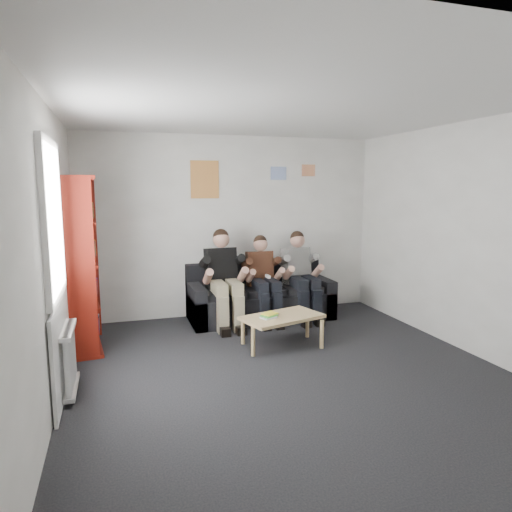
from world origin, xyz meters
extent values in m
plane|color=black|center=(0.00, 0.00, 0.00)|extent=(5.00, 5.00, 0.00)
plane|color=silver|center=(0.00, 0.00, 2.70)|extent=(5.00, 5.00, 0.00)
plane|color=silver|center=(0.00, 2.50, 1.35)|extent=(4.50, 0.00, 4.50)
plane|color=silver|center=(0.00, -2.50, 1.35)|extent=(4.50, 0.00, 4.50)
plane|color=silver|center=(-2.25, 0.00, 1.35)|extent=(0.00, 5.00, 5.00)
plane|color=silver|center=(2.25, 0.00, 1.35)|extent=(0.00, 5.00, 5.00)
cube|color=black|center=(0.33, 2.06, 0.20)|extent=(2.09, 0.86, 0.40)
cube|color=black|center=(0.33, 2.39, 0.60)|extent=(2.09, 0.19, 0.41)
cube|color=black|center=(-0.64, 2.06, 0.29)|extent=(0.17, 0.86, 0.57)
cube|color=black|center=(1.29, 2.06, 0.29)|extent=(0.17, 0.86, 0.57)
cube|color=black|center=(0.33, 1.99, 0.45)|extent=(1.75, 0.59, 0.10)
cube|color=maroon|center=(-2.07, 1.51, 1.03)|extent=(0.31, 0.93, 2.07)
cube|color=#DCBC7E|center=(0.21, 0.84, 0.37)|extent=(0.97, 0.53, 0.04)
cylinder|color=#DCBC7E|center=(-0.23, 0.63, 0.17)|extent=(0.05, 0.05, 0.35)
cylinder|color=#DCBC7E|center=(0.64, 0.63, 0.17)|extent=(0.05, 0.05, 0.35)
cylinder|color=#DCBC7E|center=(-0.23, 1.06, 0.17)|extent=(0.05, 0.05, 0.35)
cylinder|color=#DCBC7E|center=(0.64, 1.06, 0.17)|extent=(0.05, 0.05, 0.35)
cube|color=silver|center=(0.02, 0.80, 0.39)|extent=(0.18, 0.13, 0.01)
cube|color=#4FBE43|center=(0.03, 0.82, 0.41)|extent=(0.18, 0.13, 0.01)
cube|color=#FFEF35|center=(0.05, 0.85, 0.42)|extent=(0.18, 0.13, 0.01)
cube|color=black|center=(-0.26, 2.12, 0.79)|extent=(0.43, 0.32, 0.61)
sphere|color=tan|center=(-0.26, 2.08, 1.20)|extent=(0.24, 0.24, 0.24)
sphere|color=black|center=(-0.26, 2.09, 1.24)|extent=(0.23, 0.23, 0.23)
cube|color=tan|center=(-0.26, 1.80, 0.57)|extent=(0.39, 0.49, 0.16)
cube|color=tan|center=(-0.26, 1.56, 0.25)|extent=(0.37, 0.15, 0.49)
cube|color=black|center=(-0.26, 1.50, 0.05)|extent=(0.37, 0.28, 0.11)
cube|color=#532F1B|center=(0.33, 2.11, 0.75)|extent=(0.38, 0.28, 0.53)
sphere|color=tan|center=(0.33, 2.07, 1.12)|extent=(0.21, 0.21, 0.21)
sphere|color=black|center=(0.33, 2.08, 1.15)|extent=(0.20, 0.20, 0.20)
cube|color=black|center=(0.33, 1.82, 0.56)|extent=(0.34, 0.43, 0.14)
cube|color=black|center=(0.33, 1.62, 0.25)|extent=(0.32, 0.13, 0.49)
cube|color=black|center=(0.33, 1.56, 0.05)|extent=(0.32, 0.25, 0.09)
cube|color=white|center=(0.33, 1.73, 0.70)|extent=(0.04, 0.13, 0.04)
cube|color=silver|center=(0.91, 2.11, 0.76)|extent=(0.40, 0.29, 0.56)
sphere|color=tan|center=(0.91, 2.07, 1.15)|extent=(0.22, 0.22, 0.22)
sphere|color=black|center=(0.91, 2.09, 1.19)|extent=(0.21, 0.21, 0.21)
cube|color=black|center=(0.91, 1.81, 0.56)|extent=(0.36, 0.46, 0.15)
cube|color=black|center=(0.91, 1.59, 0.25)|extent=(0.34, 0.14, 0.49)
cube|color=black|center=(0.91, 1.53, 0.05)|extent=(0.34, 0.26, 0.10)
cylinder|color=silver|center=(-2.15, -0.08, 0.35)|extent=(0.06, 0.06, 0.60)
cylinder|color=silver|center=(-2.15, 0.00, 0.35)|extent=(0.06, 0.06, 0.60)
cylinder|color=silver|center=(-2.15, 0.08, 0.35)|extent=(0.06, 0.06, 0.60)
cylinder|color=silver|center=(-2.15, 0.16, 0.35)|extent=(0.06, 0.06, 0.60)
cylinder|color=silver|center=(-2.15, 0.24, 0.35)|extent=(0.06, 0.06, 0.60)
cylinder|color=silver|center=(-2.15, 0.32, 0.35)|extent=(0.06, 0.06, 0.60)
cylinder|color=silver|center=(-2.15, 0.40, 0.35)|extent=(0.06, 0.06, 0.60)
cylinder|color=silver|center=(-2.15, 0.48, 0.35)|extent=(0.06, 0.06, 0.60)
cube|color=silver|center=(-2.15, 0.20, 0.07)|extent=(0.10, 0.64, 0.04)
cube|color=silver|center=(-2.15, 0.20, 0.63)|extent=(0.10, 0.64, 0.04)
cube|color=white|center=(-2.23, 0.20, 1.65)|extent=(0.02, 1.00, 1.30)
cube|color=white|center=(-2.22, 0.20, 2.33)|extent=(0.05, 1.12, 0.06)
cube|color=white|center=(-2.22, 0.20, 0.97)|extent=(0.05, 1.12, 0.06)
cube|color=white|center=(-2.22, 0.20, 0.45)|extent=(0.03, 1.30, 0.90)
cube|color=gold|center=(-0.40, 2.49, 2.05)|extent=(0.42, 0.01, 0.55)
cube|color=#417ADD|center=(0.75, 2.49, 2.15)|extent=(0.25, 0.01, 0.20)
cube|color=#CA3F74|center=(1.25, 2.49, 2.20)|extent=(0.22, 0.01, 0.18)
cube|color=silver|center=(-1.00, 2.49, 2.25)|extent=(0.20, 0.01, 0.14)
camera|label=1|loc=(-1.70, -4.21, 1.94)|focal=32.00mm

